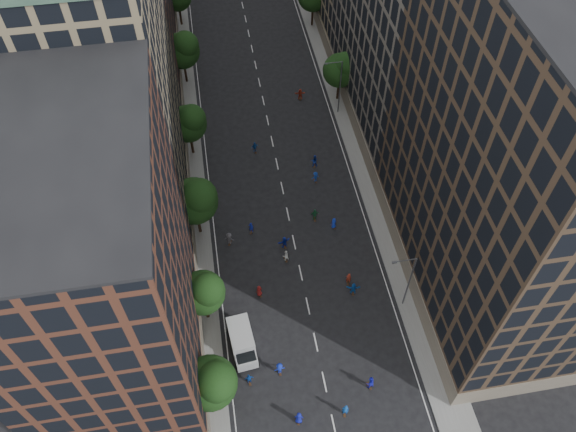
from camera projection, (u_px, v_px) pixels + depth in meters
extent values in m
plane|color=black|center=(273.00, 144.00, 79.52)|extent=(240.00, 240.00, 0.00)
cube|color=slate|center=(185.00, 118.00, 82.83)|extent=(4.00, 105.00, 0.15)
cube|color=slate|center=(343.00, 100.00, 85.33)|extent=(4.00, 105.00, 0.15)
cube|color=#4E2A1E|center=(100.00, 277.00, 47.98)|extent=(14.00, 22.00, 30.00)
cube|color=#807053|center=(104.00, 83.00, 61.18)|extent=(14.00, 26.00, 34.00)
cube|color=#423123|center=(511.00, 165.00, 52.05)|extent=(14.00, 30.00, 36.00)
cube|color=#5E574E|center=(413.00, 10.00, 71.07)|extent=(14.00, 28.00, 33.00)
cylinder|color=black|center=(214.00, 397.00, 54.66)|extent=(0.36, 0.36, 3.96)
sphere|color=black|center=(210.00, 383.00, 51.85)|extent=(5.20, 5.20, 5.20)
sphere|color=black|center=(216.00, 382.00, 50.58)|extent=(3.90, 3.90, 3.90)
cylinder|color=black|center=(206.00, 309.00, 60.92)|extent=(0.36, 0.36, 3.70)
sphere|color=black|center=(203.00, 293.00, 58.29)|extent=(4.80, 4.80, 4.80)
sphere|color=black|center=(207.00, 290.00, 57.12)|extent=(3.60, 3.60, 3.60)
cylinder|color=black|center=(198.00, 221.00, 68.09)|extent=(0.36, 0.36, 4.22)
sphere|color=black|center=(194.00, 201.00, 65.09)|extent=(5.60, 5.60, 5.60)
sphere|color=black|center=(199.00, 196.00, 63.73)|extent=(4.20, 4.20, 4.20)
cylinder|color=black|center=(192.00, 143.00, 76.84)|extent=(0.36, 0.36, 3.87)
sphere|color=black|center=(188.00, 124.00, 74.09)|extent=(5.00, 5.00, 5.00)
sphere|color=black|center=(192.00, 118.00, 72.87)|extent=(3.75, 3.75, 3.75)
cylinder|color=black|center=(185.00, 71.00, 86.62)|extent=(0.36, 0.36, 4.05)
sphere|color=black|center=(182.00, 51.00, 83.74)|extent=(5.40, 5.40, 5.40)
sphere|color=black|center=(185.00, 45.00, 82.42)|extent=(4.05, 4.05, 4.05)
cylinder|color=black|center=(180.00, 15.00, 96.56)|extent=(0.36, 0.36, 3.78)
cylinder|color=black|center=(338.00, 89.00, 84.15)|extent=(0.36, 0.36, 3.74)
sphere|color=black|center=(340.00, 70.00, 81.49)|extent=(5.00, 5.00, 5.00)
sphere|color=black|center=(345.00, 65.00, 80.27)|extent=(3.75, 3.75, 3.75)
cylinder|color=black|center=(312.00, 15.00, 96.37)|extent=(0.36, 0.36, 3.96)
cylinder|color=#595B60|center=(409.00, 283.00, 59.89)|extent=(0.18, 0.18, 9.00)
cylinder|color=#595B60|center=(405.00, 260.00, 56.24)|extent=(2.40, 0.12, 0.12)
cube|color=#595B60|center=(394.00, 262.00, 56.17)|extent=(0.50, 0.22, 0.15)
cylinder|color=#595B60|center=(340.00, 88.00, 80.19)|extent=(0.18, 0.18, 9.00)
cylinder|color=#595B60|center=(334.00, 63.00, 76.54)|extent=(2.40, 0.12, 0.12)
cube|color=#595B60|center=(326.00, 64.00, 76.47)|extent=(0.50, 0.22, 0.15)
cube|color=silver|center=(241.00, 337.00, 59.10)|extent=(2.70, 4.18, 2.43)
cube|color=silver|center=(246.00, 359.00, 57.99)|extent=(2.37, 1.98, 1.54)
cube|color=black|center=(246.00, 356.00, 57.43)|extent=(2.12, 1.62, 0.11)
cylinder|color=black|center=(237.00, 368.00, 58.19)|extent=(0.36, 0.86, 0.84)
cylinder|color=black|center=(258.00, 363.00, 58.55)|extent=(0.36, 0.86, 0.84)
cylinder|color=black|center=(229.00, 332.00, 60.77)|extent=(0.36, 0.86, 0.84)
cylinder|color=black|center=(249.00, 327.00, 61.14)|extent=(0.36, 0.86, 0.84)
imported|color=#131BA1|center=(299.00, 418.00, 54.47)|extent=(1.02, 0.81, 1.84)
imported|color=#1550B1|center=(345.00, 410.00, 54.93)|extent=(0.77, 0.59, 1.89)
imported|color=#171ABD|center=(370.00, 383.00, 56.65)|extent=(1.07, 0.93, 1.90)
imported|color=#162CBA|center=(279.00, 369.00, 57.65)|extent=(1.19, 0.78, 1.74)
imported|color=#1446A6|center=(249.00, 379.00, 57.03)|extent=(0.99, 0.48, 1.63)
imported|color=#1452A9|center=(353.00, 289.00, 63.61)|extent=(1.69, 0.77, 1.75)
imported|color=maroon|center=(259.00, 291.00, 63.50)|extent=(0.94, 0.78, 1.64)
imported|color=#9E2B1A|center=(348.00, 278.00, 64.50)|extent=(0.70, 0.54, 1.71)
imported|color=silver|center=(286.00, 256.00, 66.49)|extent=(0.90, 0.75, 1.65)
imported|color=#434248|center=(229.00, 239.00, 67.93)|extent=(1.37, 1.08, 1.85)
imported|color=#1B5C34|center=(315.00, 215.00, 70.25)|extent=(1.10, 0.47, 1.86)
imported|color=#122398|center=(284.00, 242.00, 67.68)|extent=(1.67, 1.00, 1.72)
imported|color=#152FB2|center=(334.00, 223.00, 69.57)|extent=(0.93, 0.78, 1.63)
imported|color=#121F96|center=(251.00, 228.00, 69.10)|extent=(0.73, 0.61, 1.70)
imported|color=#1432AA|center=(314.00, 161.00, 76.10)|extent=(1.03, 0.88, 1.85)
imported|color=#13379D|center=(315.00, 177.00, 74.41)|extent=(1.18, 0.89, 1.62)
imported|color=#1449A5|center=(255.00, 147.00, 77.82)|extent=(1.08, 0.64, 1.72)
imported|color=#AF331D|center=(300.00, 94.00, 84.92)|extent=(1.67, 0.64, 1.76)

